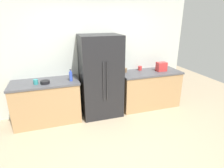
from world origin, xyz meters
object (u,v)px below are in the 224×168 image
at_px(refrigerator, 101,77).
at_px(bottle_a, 71,76).
at_px(cup_c, 140,68).
at_px(cup_a, 126,70).
at_px(cup_b, 36,82).
at_px(toaster, 161,67).
at_px(bowl_a, 45,82).

height_order(refrigerator, bottle_a, refrigerator).
bearing_deg(bottle_a, cup_c, 9.96).
bearing_deg(cup_a, cup_b, -173.44).
xyz_separation_m(cup_a, cup_b, (-2.01, -0.23, -0.00)).
bearing_deg(cup_a, refrigerator, -166.38).
bearing_deg(cup_b, toaster, 1.32).
bearing_deg(cup_a, bottle_a, -169.64).
bearing_deg(bowl_a, bottle_a, 0.75).
xyz_separation_m(bottle_a, cup_c, (1.73, 0.30, -0.05)).
height_order(cup_c, bowl_a, cup_c).
bearing_deg(cup_b, cup_c, 6.92).
height_order(cup_b, cup_c, cup_c).
relative_size(toaster, bowl_a, 1.32).
xyz_separation_m(bottle_a, cup_a, (1.32, 0.24, -0.05)).
height_order(refrigerator, bowl_a, refrigerator).
bearing_deg(cup_a, cup_c, 8.67).
xyz_separation_m(refrigerator, cup_b, (-1.35, -0.07, 0.04)).
height_order(cup_a, cup_c, same).
height_order(cup_a, bowl_a, cup_a).
distance_m(toaster, cup_b, 2.89).
relative_size(bottle_a, cup_a, 2.45).
relative_size(cup_a, cup_c, 1.00).
bearing_deg(bottle_a, toaster, 2.00).
distance_m(refrigerator, cup_b, 1.35).
height_order(refrigerator, cup_c, refrigerator).
xyz_separation_m(cup_b, cup_c, (2.42, 0.29, 0.00)).
relative_size(toaster, cup_c, 2.32).
bearing_deg(bottle_a, cup_a, 10.36).
xyz_separation_m(toaster, bowl_a, (-2.72, -0.08, -0.08)).
relative_size(bottle_a, cup_b, 2.54).
bearing_deg(bottle_a, refrigerator, 7.02).
relative_size(refrigerator, bottle_a, 7.18).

